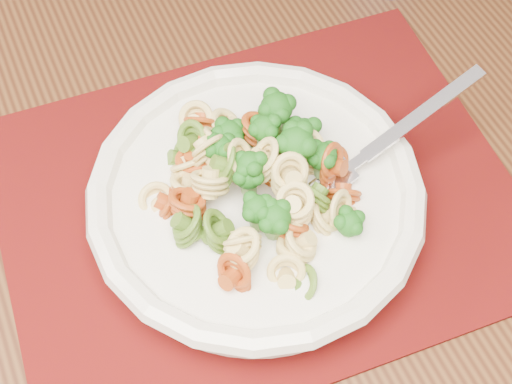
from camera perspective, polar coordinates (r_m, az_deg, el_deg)
dining_table at (r=0.71m, az=-5.34°, el=1.14°), size 1.70×1.26×0.76m
placemat at (r=0.58m, az=0.21°, el=-0.72°), size 0.48×0.41×0.00m
pasta_bowl at (r=0.55m, az=-0.00°, el=-0.57°), size 0.26×0.26×0.05m
pasta_broccoli_heap at (r=0.53m, az=0.00°, el=0.35°), size 0.22×0.22×0.06m
fork at (r=0.54m, az=6.55°, el=1.25°), size 0.18×0.04×0.08m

